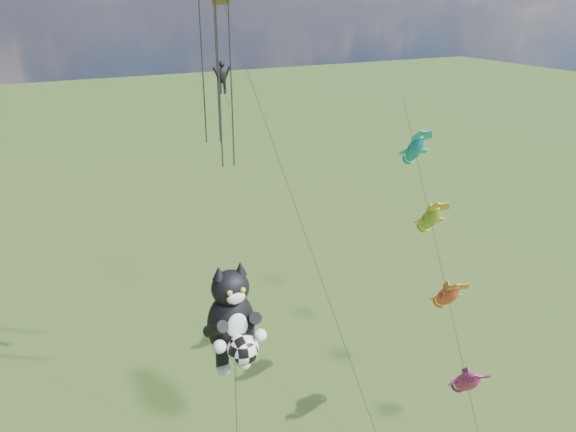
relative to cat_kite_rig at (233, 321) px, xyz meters
name	(u,v)px	position (x,y,z in m)	size (l,w,h in m)	color
cat_kite_rig	(233,321)	(0.00, 0.00, 0.00)	(2.55, 4.12, 11.48)	brown
fish_windsock_rig	(439,257)	(11.60, 0.67, 0.17)	(5.01, 15.23, 16.13)	brown
parafoil_rig	(225,72)	(3.17, 8.33, 9.04)	(3.20, 17.31, 23.79)	brown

